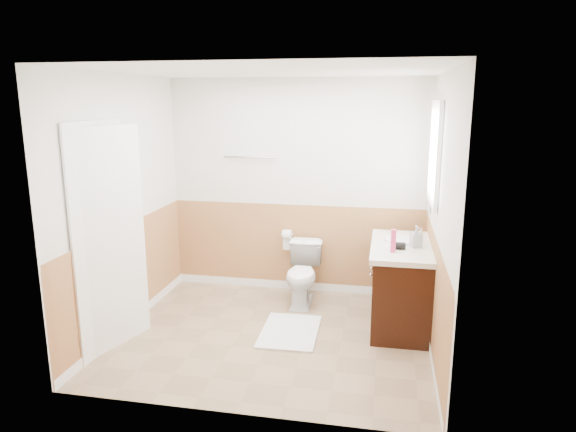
% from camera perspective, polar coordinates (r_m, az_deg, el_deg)
% --- Properties ---
extents(floor, '(3.00, 3.00, 0.00)m').
position_cam_1_polar(floor, '(5.16, -1.66, -13.13)').
color(floor, '#8C7051').
rests_on(floor, ground).
extents(ceiling, '(3.00, 3.00, 0.00)m').
position_cam_1_polar(ceiling, '(4.64, -1.86, 15.82)').
color(ceiling, white).
rests_on(ceiling, floor).
extents(wall_back, '(3.00, 0.00, 3.00)m').
position_cam_1_polar(wall_back, '(6.00, 0.96, 3.16)').
color(wall_back, silver).
rests_on(wall_back, floor).
extents(wall_front, '(3.00, 0.00, 3.00)m').
position_cam_1_polar(wall_front, '(3.53, -6.37, -3.85)').
color(wall_front, silver).
rests_on(wall_front, floor).
extents(wall_left, '(0.00, 3.00, 3.00)m').
position_cam_1_polar(wall_left, '(5.28, -17.87, 1.20)').
color(wall_left, silver).
rests_on(wall_left, floor).
extents(wall_right, '(0.00, 3.00, 3.00)m').
position_cam_1_polar(wall_right, '(4.66, 16.55, -0.19)').
color(wall_right, silver).
rests_on(wall_right, floor).
extents(wainscot_back, '(3.00, 0.00, 3.00)m').
position_cam_1_polar(wainscot_back, '(6.16, 0.91, -3.75)').
color(wainscot_back, '#BD854B').
rests_on(wainscot_back, floor).
extents(wainscot_front, '(3.00, 0.00, 3.00)m').
position_cam_1_polar(wainscot_front, '(3.82, -6.03, -14.63)').
color(wainscot_front, '#BD854B').
rests_on(wainscot_front, floor).
extents(wainscot_left, '(0.00, 2.60, 2.60)m').
position_cam_1_polar(wainscot_left, '(5.46, -17.22, -6.53)').
color(wainscot_left, '#BD854B').
rests_on(wainscot_left, floor).
extents(wainscot_right, '(0.00, 2.60, 2.60)m').
position_cam_1_polar(wainscot_right, '(4.88, 15.84, -8.80)').
color(wainscot_right, '#BD854B').
rests_on(wainscot_right, floor).
extents(toilet, '(0.39, 0.67, 0.68)m').
position_cam_1_polar(toilet, '(5.80, 1.64, -6.48)').
color(toilet, white).
rests_on(toilet, floor).
extents(bath_mat, '(0.57, 0.81, 0.02)m').
position_cam_1_polar(bath_mat, '(5.22, 0.20, -12.69)').
color(bath_mat, silver).
rests_on(bath_mat, floor).
extents(vanity_cabinet, '(0.55, 1.10, 0.80)m').
position_cam_1_polar(vanity_cabinet, '(5.36, 12.39, -7.75)').
color(vanity_cabinet, black).
rests_on(vanity_cabinet, floor).
extents(vanity_knob_left, '(0.03, 0.03, 0.03)m').
position_cam_1_polar(vanity_knob_left, '(5.21, 9.18, -6.46)').
color(vanity_knob_left, '#B9BAC0').
rests_on(vanity_knob_left, vanity_cabinet).
extents(vanity_knob_right, '(0.03, 0.03, 0.03)m').
position_cam_1_polar(vanity_knob_right, '(5.40, 9.25, -5.76)').
color(vanity_knob_right, '#B9B9C0').
rests_on(vanity_knob_right, vanity_cabinet).
extents(countertop, '(0.60, 1.15, 0.05)m').
position_cam_1_polar(countertop, '(5.23, 12.51, -3.38)').
color(countertop, silver).
rests_on(countertop, vanity_cabinet).
extents(sink_basin, '(0.36, 0.36, 0.02)m').
position_cam_1_polar(sink_basin, '(5.36, 12.59, -2.59)').
color(sink_basin, white).
rests_on(sink_basin, countertop).
extents(faucet, '(0.02, 0.02, 0.14)m').
position_cam_1_polar(faucet, '(5.36, 14.55, -2.04)').
color(faucet, silver).
rests_on(faucet, countertop).
extents(lotion_bottle, '(0.05, 0.05, 0.22)m').
position_cam_1_polar(lotion_bottle, '(4.92, 11.61, -2.73)').
color(lotion_bottle, '#C7335F').
rests_on(lotion_bottle, countertop).
extents(soap_dispenser, '(0.13, 0.13, 0.21)m').
position_cam_1_polar(soap_dispenser, '(5.14, 14.04, -2.23)').
color(soap_dispenser, gray).
rests_on(soap_dispenser, countertop).
extents(hair_dryer_body, '(0.14, 0.07, 0.07)m').
position_cam_1_polar(hair_dryer_body, '(5.05, 12.13, -3.23)').
color(hair_dryer_body, black).
rests_on(hair_dryer_body, countertop).
extents(hair_dryer_handle, '(0.03, 0.03, 0.07)m').
position_cam_1_polar(hair_dryer_handle, '(5.08, 11.77, -3.48)').
color(hair_dryer_handle, black).
rests_on(hair_dryer_handle, countertop).
extents(mirror_panel, '(0.02, 0.35, 0.90)m').
position_cam_1_polar(mirror_panel, '(5.69, 15.48, 5.22)').
color(mirror_panel, silver).
rests_on(mirror_panel, wall_right).
extents(window_frame, '(0.04, 0.80, 1.00)m').
position_cam_1_polar(window_frame, '(5.16, 15.97, 6.69)').
color(window_frame, white).
rests_on(window_frame, wall_right).
extents(window_glass, '(0.01, 0.70, 0.90)m').
position_cam_1_polar(window_glass, '(5.16, 16.14, 6.68)').
color(window_glass, white).
rests_on(window_glass, wall_right).
extents(door, '(0.29, 0.78, 2.04)m').
position_cam_1_polar(door, '(4.90, -19.15, -2.53)').
color(door, white).
rests_on(door, wall_left).
extents(door_frame, '(0.02, 0.92, 2.10)m').
position_cam_1_polar(door_frame, '(4.93, -19.93, -2.37)').
color(door_frame, white).
rests_on(door_frame, wall_left).
extents(door_knob, '(0.06, 0.06, 0.06)m').
position_cam_1_polar(door_knob, '(5.17, -16.71, -2.39)').
color(door_knob, silver).
rests_on(door_knob, door).
extents(towel_bar, '(0.62, 0.02, 0.02)m').
position_cam_1_polar(towel_bar, '(6.02, -4.32, 6.52)').
color(towel_bar, silver).
rests_on(towel_bar, wall_back).
extents(tp_holder_bar, '(0.14, 0.02, 0.02)m').
position_cam_1_polar(tp_holder_bar, '(6.06, -0.11, -2.05)').
color(tp_holder_bar, silver).
rests_on(tp_holder_bar, wall_back).
extents(tp_roll, '(0.10, 0.11, 0.11)m').
position_cam_1_polar(tp_roll, '(6.06, -0.11, -2.05)').
color(tp_roll, white).
rests_on(tp_roll, tp_holder_bar).
extents(tp_sheet, '(0.10, 0.01, 0.16)m').
position_cam_1_polar(tp_sheet, '(6.09, -0.11, -3.05)').
color(tp_sheet, white).
rests_on(tp_sheet, tp_roll).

